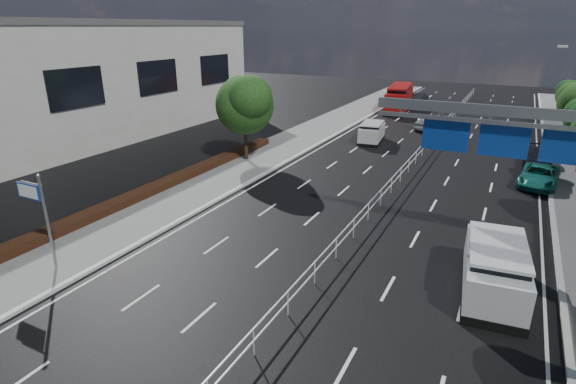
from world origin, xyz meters
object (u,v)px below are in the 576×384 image
at_px(overhead_gantry, 524,137).
at_px(white_minivan, 372,133).
at_px(near_car_dark, 419,98).
at_px(parked_car_teal, 539,176).
at_px(red_bus, 399,97).
at_px(parked_car_dark, 537,158).
at_px(silver_minivan, 495,270).
at_px(near_car_silver, 427,122).
at_px(toilet_sign, 37,204).

xyz_separation_m(overhead_gantry, white_minivan, (-11.81, 18.25, -4.72)).
bearing_deg(near_car_dark, white_minivan, 92.94).
bearing_deg(parked_car_teal, near_car_dark, 121.24).
bearing_deg(white_minivan, parked_car_teal, -32.96).
xyz_separation_m(red_bus, parked_car_dark, (15.25, -19.40, -0.94)).
xyz_separation_m(white_minivan, silver_minivan, (11.57, -21.79, 0.17)).
height_order(silver_minivan, parked_car_teal, silver_minivan).
relative_size(white_minivan, near_car_silver, 0.99).
bearing_deg(near_car_silver, red_bus, -57.36).
height_order(white_minivan, near_car_dark, white_minivan).
height_order(toilet_sign, overhead_gantry, overhead_gantry).
bearing_deg(near_car_dark, red_bus, 79.97).
relative_size(overhead_gantry, near_car_silver, 2.33).
bearing_deg(near_car_silver, overhead_gantry, 111.96).
height_order(red_bus, near_car_dark, red_bus).
height_order(red_bus, silver_minivan, red_bus).
relative_size(toilet_sign, silver_minivan, 0.81).
bearing_deg(overhead_gantry, near_car_dark, 106.50).
bearing_deg(parked_car_teal, near_car_silver, 131.03).
bearing_deg(parked_car_teal, parked_car_dark, 97.20).
distance_m(near_car_dark, parked_car_dark, 29.18).
distance_m(overhead_gantry, near_car_silver, 27.97).
relative_size(toilet_sign, parked_car_teal, 0.90).
bearing_deg(overhead_gantry, red_bus, 110.87).
height_order(near_car_dark, silver_minivan, silver_minivan).
bearing_deg(overhead_gantry, parked_car_dark, 84.87).
bearing_deg(parked_car_dark, near_car_dark, 117.86).
xyz_separation_m(toilet_sign, overhead_gantry, (17.69, 10.05, 2.66)).
bearing_deg(near_car_silver, white_minivan, 71.09).
height_order(overhead_gantry, silver_minivan, overhead_gantry).
height_order(white_minivan, red_bus, red_bus).
xyz_separation_m(near_car_dark, parked_car_dark, (14.02, -25.59, -0.09)).
xyz_separation_m(parked_car_teal, parked_car_dark, (-0.06, 4.93, -0.01)).
relative_size(silver_minivan, parked_car_teal, 1.12).
bearing_deg(parked_car_teal, white_minivan, 160.51).
relative_size(red_bus, silver_minivan, 1.96).
xyz_separation_m(toilet_sign, parked_car_teal, (19.25, 21.79, -2.28)).
relative_size(near_car_silver, parked_car_teal, 0.91).
bearing_deg(parked_car_dark, overhead_gantry, -95.98).
bearing_deg(red_bus, near_car_dark, 71.33).
distance_m(near_car_dark, parked_car_teal, 33.61).
bearing_deg(red_bus, overhead_gantry, -76.51).
distance_m(silver_minivan, parked_car_teal, 15.39).
bearing_deg(white_minivan, near_car_silver, 59.93).
bearing_deg(toilet_sign, silver_minivan, 20.48).
bearing_deg(parked_car_teal, silver_minivan, -90.25).
bearing_deg(toilet_sign, parked_car_teal, 48.54).
distance_m(red_bus, parked_car_teal, 28.76).
height_order(red_bus, parked_car_teal, red_bus).
distance_m(near_car_silver, parked_car_dark, 13.77).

